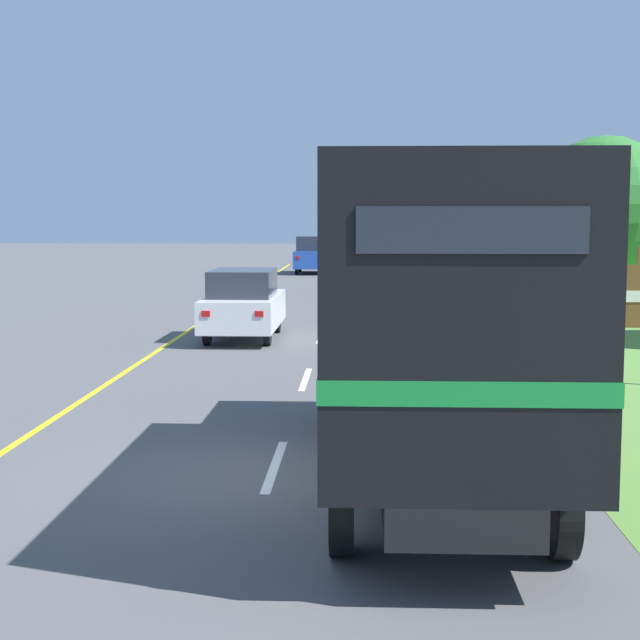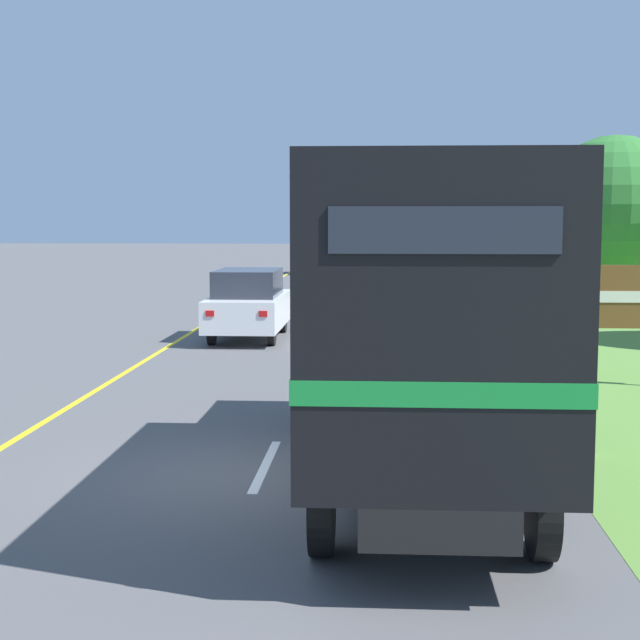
# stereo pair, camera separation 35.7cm
# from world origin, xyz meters

# --- Properties ---
(ground_plane) EXTENTS (200.00, 200.00, 0.00)m
(ground_plane) POSITION_xyz_m (0.00, 0.00, 0.00)
(ground_plane) COLOR #515154
(edge_line_yellow) EXTENTS (0.12, 68.83, 0.01)m
(edge_line_yellow) POSITION_xyz_m (-3.70, 17.83, 0.00)
(edge_line_yellow) COLOR yellow
(edge_line_yellow) RESTS_ON ground
(centre_dash_near) EXTENTS (0.12, 2.60, 0.01)m
(centre_dash_near) POSITION_xyz_m (0.00, 0.50, 0.00)
(centre_dash_near) COLOR white
(centre_dash_near) RESTS_ON ground
(centre_dash_mid_a) EXTENTS (0.12, 2.60, 0.01)m
(centre_dash_mid_a) POSITION_xyz_m (0.00, 7.10, 0.00)
(centre_dash_mid_a) COLOR white
(centre_dash_mid_a) RESTS_ON ground
(centre_dash_mid_b) EXTENTS (0.12, 2.60, 0.01)m
(centre_dash_mid_b) POSITION_xyz_m (0.00, 13.70, 0.00)
(centre_dash_mid_b) COLOR white
(centre_dash_mid_b) RESTS_ON ground
(centre_dash_far) EXTENTS (0.12, 2.60, 0.01)m
(centre_dash_far) POSITION_xyz_m (0.00, 20.30, 0.00)
(centre_dash_far) COLOR white
(centre_dash_far) RESTS_ON ground
(centre_dash_farthest) EXTENTS (0.12, 2.60, 0.01)m
(centre_dash_farthest) POSITION_xyz_m (0.00, 26.90, 0.00)
(centre_dash_farthest) COLOR white
(centre_dash_farthest) RESTS_ON ground
(horse_trailer_truck) EXTENTS (2.37, 8.25, 3.67)m
(horse_trailer_truck) POSITION_xyz_m (1.93, -0.31, 2.03)
(horse_trailer_truck) COLOR black
(horse_trailer_truck) RESTS_ON ground
(lead_car_white) EXTENTS (1.80, 4.43, 1.79)m
(lead_car_white) POSITION_xyz_m (-1.95, 13.29, 0.91)
(lead_car_white) COLOR black
(lead_car_white) RESTS_ON ground
(lead_car_black_ahead) EXTENTS (1.80, 4.32, 1.82)m
(lead_car_black_ahead) POSITION_xyz_m (1.80, 28.51, 0.93)
(lead_car_black_ahead) COLOR black
(lead_car_black_ahead) RESTS_ON ground
(lead_car_blue_ahead) EXTENTS (1.80, 4.24, 2.05)m
(lead_car_blue_ahead) POSITION_xyz_m (-1.72, 42.20, 1.02)
(lead_car_blue_ahead) COLOR black
(lead_car_blue_ahead) RESTS_ON ground
(highway_sign) EXTENTS (2.33, 0.09, 2.59)m
(highway_sign) POSITION_xyz_m (5.79, 6.69, 1.63)
(highway_sign) COLOR #9E9EA3
(highway_sign) RESTS_ON ground
(roadside_tree_mid) EXTENTS (4.55, 4.55, 5.78)m
(roadside_tree_mid) POSITION_xyz_m (9.02, 21.20, 3.50)
(roadside_tree_mid) COLOR brown
(roadside_tree_mid) RESTS_ON ground
(delineator_post) EXTENTS (0.08, 0.08, 0.95)m
(delineator_post) POSITION_xyz_m (4.22, 1.26, 0.51)
(delineator_post) COLOR white
(delineator_post) RESTS_ON ground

